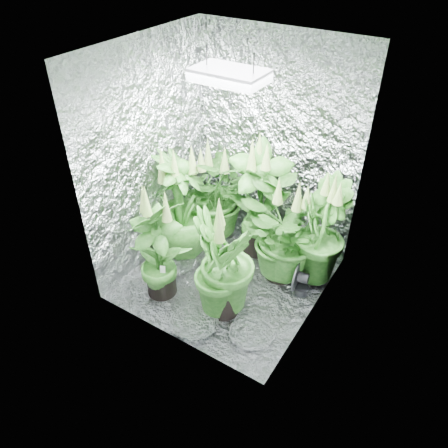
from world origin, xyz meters
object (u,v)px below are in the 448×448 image
grow_lamp (229,76)px  plant_f (158,249)px  plant_d (180,207)px  plant_g (223,265)px  plant_b (260,203)px  circulation_fan (300,281)px  plant_a (215,193)px  plant_e (284,236)px  plant_c (320,232)px

grow_lamp → plant_f: 1.47m
plant_d → plant_f: (0.18, -0.54, -0.03)m
plant_d → plant_g: size_ratio=1.05×
plant_b → circulation_fan: (0.59, -0.32, -0.42)m
plant_a → plant_g: plant_g is taller
plant_a → plant_g: size_ratio=0.96×
plant_g → grow_lamp: bearing=116.1°
plant_f → plant_g: plant_g is taller
plant_f → plant_b: bearing=65.8°
plant_f → plant_a: bearing=94.7°
plant_e → plant_f: (-0.78, -0.75, 0.04)m
plant_b → plant_f: (-0.43, -0.95, -0.07)m
plant_d → plant_f: 0.57m
plant_e → plant_g: bearing=-108.0°
plant_c → plant_a: bearing=176.8°
grow_lamp → plant_g: (0.17, -0.36, -1.33)m
plant_a → circulation_fan: plant_a is taller
plant_d → plant_f: bearing=-71.6°
plant_d → plant_e: size_ratio=1.09×
plant_c → plant_f: size_ratio=1.01×
plant_b → plant_f: 1.04m
plant_a → plant_b: 0.51m
grow_lamp → plant_g: size_ratio=0.47×
plant_e → plant_a: bearing=164.8°
plant_b → plant_g: bearing=-80.6°
plant_f → circulation_fan: (1.01, 0.63, -0.35)m
plant_d → plant_f: plant_d is taller
circulation_fan → plant_f: bearing=-154.5°
plant_a → circulation_fan: bearing=-17.8°
grow_lamp → plant_a: grow_lamp is taller
plant_a → plant_c: plant_c is taller
plant_g → circulation_fan: size_ratio=3.34×
plant_c → plant_d: (-1.21, -0.37, 0.03)m
grow_lamp → plant_e: bearing=36.9°
plant_b → plant_c: bearing=-3.0°
plant_a → plant_b: size_ratio=0.86×
plant_d → plant_e: 0.98m
plant_d → circulation_fan: 1.25m
plant_a → plant_g: 1.09m
plant_a → plant_b: bearing=-3.4°
plant_e → circulation_fan: (0.24, -0.12, -0.31)m
plant_e → plant_d: bearing=-168.1°
grow_lamp → plant_c: (0.64, 0.46, -1.34)m
grow_lamp → plant_e: 1.46m
plant_e → circulation_fan: plant_e is taller
plant_c → plant_e: 0.31m
plant_b → plant_f: size_ratio=1.14×
plant_d → circulation_fan: size_ratio=3.50×
grow_lamp → plant_c: grow_lamp is taller
plant_a → plant_f: 0.98m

